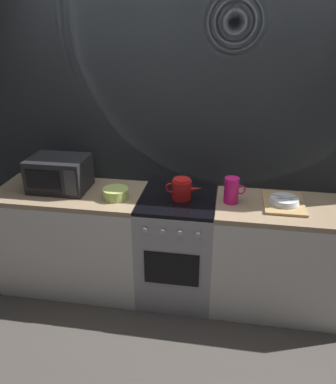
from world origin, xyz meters
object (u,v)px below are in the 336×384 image
at_px(mixing_bowl, 116,193).
at_px(pitcher, 232,190).
at_px(microwave, 59,174).
at_px(stove_unit, 177,247).
at_px(dish_pile, 284,202).
at_px(kettle, 182,189).

relative_size(mixing_bowl, pitcher, 1.00).
bearing_deg(pitcher, mixing_bowl, -175.54).
bearing_deg(mixing_bowl, microwave, 168.86).
distance_m(microwave, mixing_bowl, 0.52).
height_order(stove_unit, mixing_bowl, mixing_bowl).
xyz_separation_m(mixing_bowl, pitcher, (0.89, 0.07, 0.06)).
xyz_separation_m(pitcher, dish_pile, (0.39, 0.02, -0.08)).
xyz_separation_m(kettle, mixing_bowl, (-0.51, -0.08, -0.04)).
height_order(kettle, mixing_bowl, kettle).
distance_m(microwave, kettle, 1.01).
distance_m(mixing_bowl, pitcher, 0.89).
relative_size(stove_unit, kettle, 3.16).
height_order(microwave, kettle, microwave).
bearing_deg(microwave, kettle, -1.14).
relative_size(kettle, mixing_bowl, 1.42).
xyz_separation_m(microwave, pitcher, (1.38, -0.03, -0.03)).
relative_size(stove_unit, microwave, 1.96).
distance_m(stove_unit, kettle, 0.53).
bearing_deg(pitcher, kettle, 178.70).
relative_size(pitcher, dish_pile, 0.50).
relative_size(microwave, mixing_bowl, 2.30).
relative_size(microwave, kettle, 1.62).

